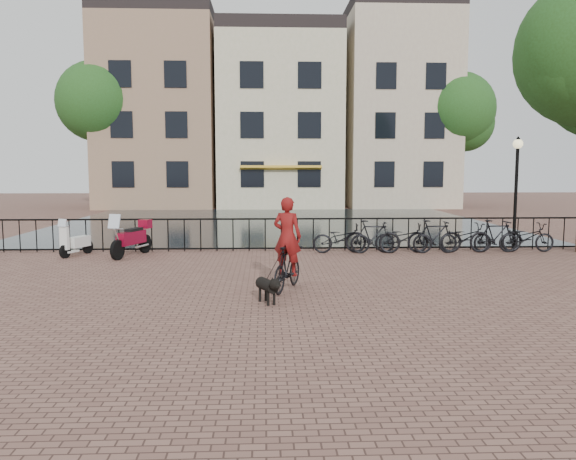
{
  "coord_description": "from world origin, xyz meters",
  "views": [
    {
      "loc": [
        -0.52,
        -9.33,
        2.56
      ],
      "look_at": [
        0.0,
        3.0,
        1.2
      ],
      "focal_mm": 35.0,
      "sensor_mm": 36.0,
      "label": 1
    }
  ],
  "objects_px": {
    "dog": "(267,289)",
    "scooter": "(76,236)",
    "lamp_post": "(517,174)",
    "cyclist": "(287,249)",
    "motorcycle": "(131,234)"
  },
  "relations": [
    {
      "from": "cyclist",
      "to": "motorcycle",
      "type": "bearing_deg",
      "value": -26.58
    },
    {
      "from": "cyclist",
      "to": "scooter",
      "type": "relative_size",
      "value": 1.79
    },
    {
      "from": "lamp_post",
      "to": "dog",
      "type": "bearing_deg",
      "value": -139.95
    },
    {
      "from": "lamp_post",
      "to": "scooter",
      "type": "height_order",
      "value": "lamp_post"
    },
    {
      "from": "cyclist",
      "to": "scooter",
      "type": "distance_m",
      "value": 7.81
    },
    {
      "from": "dog",
      "to": "lamp_post",
      "type": "bearing_deg",
      "value": 15.69
    },
    {
      "from": "motorcycle",
      "to": "cyclist",
      "type": "bearing_deg",
      "value": -27.67
    },
    {
      "from": "dog",
      "to": "scooter",
      "type": "distance_m",
      "value": 8.27
    },
    {
      "from": "dog",
      "to": "scooter",
      "type": "xyz_separation_m",
      "value": [
        -5.57,
        6.11,
        0.3
      ]
    },
    {
      "from": "dog",
      "to": "cyclist",
      "type": "bearing_deg",
      "value": 44.62
    },
    {
      "from": "motorcycle",
      "to": "scooter",
      "type": "bearing_deg",
      "value": -166.0
    },
    {
      "from": "scooter",
      "to": "cyclist",
      "type": "bearing_deg",
      "value": -17.83
    },
    {
      "from": "lamp_post",
      "to": "scooter",
      "type": "xyz_separation_m",
      "value": [
        -13.25,
        -0.35,
        -1.8
      ]
    },
    {
      "from": "lamp_post",
      "to": "dog",
      "type": "relative_size",
      "value": 3.97
    },
    {
      "from": "dog",
      "to": "motorcycle",
      "type": "distance_m",
      "value": 7.12
    }
  ]
}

